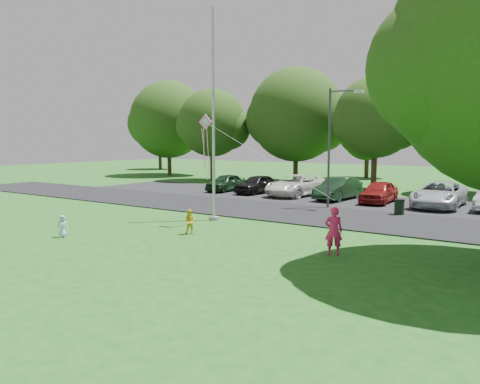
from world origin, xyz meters
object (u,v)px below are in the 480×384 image
Objects in this scene: child_yellow at (190,222)px; street_lamp at (334,137)px; trash_can at (399,207)px; kite at (207,132)px; child_blue at (63,226)px; flagpole at (213,134)px; woman at (334,231)px.

street_lamp is at bearing 48.21° from child_yellow.
kite is at bearing -129.14° from trash_can.
child_blue is 7.25m from kite.
child_yellow is at bearing -120.52° from trash_can.
flagpole is 1.36× the size of kite.
flagpole is 1.48× the size of street_lamp.
kite reaches higher than woman.
street_lamp is 5.30m from trash_can.
child_yellow is at bearing -76.35° from kite.
street_lamp is 15.11m from child_blue.
kite is at bearing -41.91° from woman.
street_lamp reaches higher than kite.
street_lamp is 10.94m from child_yellow.
flagpole is 11.23× the size of child_blue.
trash_can is 10.77m from kite.
flagpole is 9.56× the size of child_yellow.
flagpole is at bearing -49.98° from woman.
child_yellow is (-1.91, -10.17, -3.53)m from street_lamp.
child_yellow is 1.17× the size of child_blue.
street_lamp is at bearing -93.47° from woman.
flagpole is 11.88× the size of trash_can.
child_blue is at bearing -170.42° from child_yellow.
flagpole is at bearing -124.68° from street_lamp.
woman is 6.25m from child_yellow.
kite is at bearing 4.71° from child_blue.
child_yellow is (-6.24, -0.08, -0.30)m from woman.
child_blue is (-9.61, -13.08, 0.02)m from trash_can.
trash_can is 0.80× the size of child_yellow.
flagpole reaches higher than woman.
street_lamp is 7.57× the size of child_blue.
trash_can is at bearing -113.81° from woman.
child_blue is (-10.09, -3.40, -0.38)m from woman.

